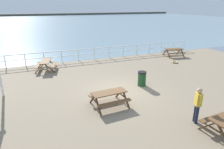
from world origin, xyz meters
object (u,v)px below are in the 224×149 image
Objects in this scene: visitor at (198,103)px; litter_bin at (142,79)px; picnic_table_far_left at (109,95)px; picnic_table_near_right at (174,51)px; picnic_table_mid_centre at (46,63)px.

visitor is 1.75× the size of litter_bin.
litter_bin is (2.95, 1.78, -0.10)m from picnic_table_far_left.
picnic_table_far_left is 1.15× the size of visitor.
picnic_table_near_right is 12.44m from visitor.
visitor is (3.02, -2.89, 0.36)m from picnic_table_far_left.
litter_bin reaches higher than picnic_table_far_left.
picnic_table_mid_centre and picnic_table_far_left have the same top height.
litter_bin is at bearing -131.02° from picnic_table_near_right.
visitor is at bearing -139.63° from picnic_table_mid_centre.
picnic_table_near_right is 2.13× the size of litter_bin.
visitor is 4.70m from litter_bin.
litter_bin is at bearing 27.01° from picnic_table_far_left.
picnic_table_mid_centre is at bearing -39.79° from visitor.
picnic_table_mid_centre is at bearing 104.83° from picnic_table_far_left.
picnic_table_near_right and picnic_table_far_left have the same top height.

